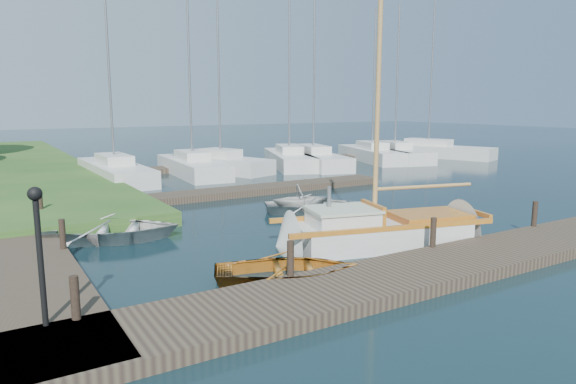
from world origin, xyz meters
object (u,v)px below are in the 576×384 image
mooring_post_0 (75,298)px  marina_boat_3 (289,157)px  mooring_post_1 (290,258)px  tender_c (312,203)px  sailboat (385,234)px  lamp_post (39,238)px  marina_boat_1 (192,165)px  marina_boat_5 (372,153)px  mooring_post_5 (41,203)px  mooring_post_3 (535,214)px  mooring_post_4 (62,234)px  marina_boat_0 (115,170)px  marina_boat_6 (395,153)px  dinghy (288,266)px  tender_b (301,196)px  marina_boat_2 (221,162)px  tender_a (111,227)px  mooring_post_2 (433,232)px  marina_boat_7 (428,149)px

mooring_post_0 → marina_boat_3: marina_boat_3 is taller
mooring_post_1 → tender_c: size_ratio=0.23×
sailboat → tender_c: size_ratio=2.77×
marina_boat_3 → lamp_post: bearing=160.0°
mooring_post_0 → marina_boat_1: bearing=63.4°
marina_boat_3 → marina_boat_5: 6.94m
mooring_post_5 → tender_c: mooring_post_5 is taller
mooring_post_3 → mooring_post_4: bearing=159.0°
mooring_post_1 → marina_boat_1: (5.01, 18.98, -0.13)m
marina_boat_0 → marina_boat_6: (19.92, -0.55, -0.00)m
dinghy → tender_b: tender_b is taller
mooring_post_4 → tender_c: mooring_post_4 is taller
mooring_post_0 → mooring_post_4: (0.50, 5.00, 0.00)m
mooring_post_0 → marina_boat_3: (16.54, 19.59, -0.11)m
tender_c → marina_boat_6: bearing=-29.1°
tender_b → marina_boat_2: (2.17, 12.37, -0.01)m
mooring_post_5 → marina_boat_5: marina_boat_5 is taller
lamp_post → marina_boat_6: marina_boat_6 is taller
mooring_post_5 → marina_boat_2: (10.98, 9.36, -0.13)m
tender_a → marina_boat_2: bearing=-14.4°
marina_boat_1 → marina_boat_2: (1.97, 0.37, 0.01)m
marina_boat_1 → marina_boat_6: (15.54, -0.37, 0.01)m
marina_boat_0 → marina_boat_3: marina_boat_3 is taller
mooring_post_2 → mooring_post_3: (4.50, 0.00, 0.00)m
lamp_post → marina_boat_6: bearing=36.1°
mooring_post_2 → tender_c: (0.55, 6.60, -0.33)m
mooring_post_0 → mooring_post_4: 5.02m
tender_a → marina_boat_1: (7.46, 12.60, 0.15)m
mooring_post_0 → sailboat: sailboat is taller
lamp_post → marina_boat_2: size_ratio=0.23×
marina_boat_3 → mooring_post_1: bearing=169.4°
mooring_post_2 → marina_boat_0: (-3.88, 19.16, -0.12)m
mooring_post_3 → lamp_post: size_ratio=0.33×
mooring_post_0 → tender_a: mooring_post_0 is taller
marina_boat_0 → mooring_post_2: bearing=-169.4°
sailboat → marina_boat_6: 23.54m
mooring_post_5 → marina_boat_5: (22.97, 9.31, -0.13)m
lamp_post → mooring_post_4: bearing=78.7°
marina_boat_2 → tender_a: bearing=124.2°
tender_a → marina_boat_6: 26.05m
tender_a → tender_b: (7.27, 0.60, 0.16)m
mooring_post_2 → marina_boat_0: 19.55m
mooring_post_5 → marina_boat_6: 26.02m
sailboat → tender_c: (0.78, 4.99, 0.02)m
mooring_post_4 → sailboat: (8.27, -3.39, -0.36)m
mooring_post_2 → sailboat: size_ratio=0.08×
dinghy → marina_boat_3: marina_boat_3 is taller
marina_boat_6 → tender_b: bearing=141.2°
sailboat → marina_boat_1: 17.39m
mooring_post_1 → marina_boat_7: 31.27m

